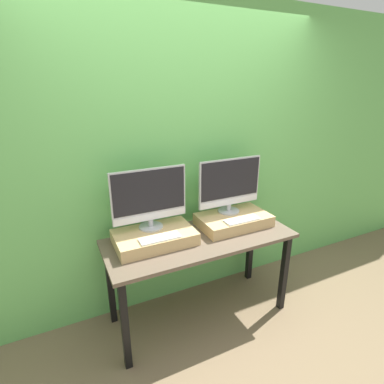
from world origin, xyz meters
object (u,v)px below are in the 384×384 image
object	(u,v)px
monitor_right	(230,184)
keyboard_right	(242,220)
monitor_left	(149,197)
keyboard_left	(160,238)

from	to	relation	value
monitor_right	keyboard_right	world-z (taller)	monitor_right
monitor_left	monitor_right	xyz separation A→B (m)	(0.72, 0.00, 0.00)
monitor_right	keyboard_right	size ratio (longest dim) A/B	1.94
keyboard_left	monitor_right	distance (m)	0.79
keyboard_left	monitor_right	bearing A→B (deg)	15.91
monitor_left	monitor_right	bearing A→B (deg)	0.00
monitor_left	keyboard_right	distance (m)	0.79
keyboard_right	monitor_left	bearing A→B (deg)	164.09
monitor_left	monitor_right	world-z (taller)	same
keyboard_left	keyboard_right	world-z (taller)	same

